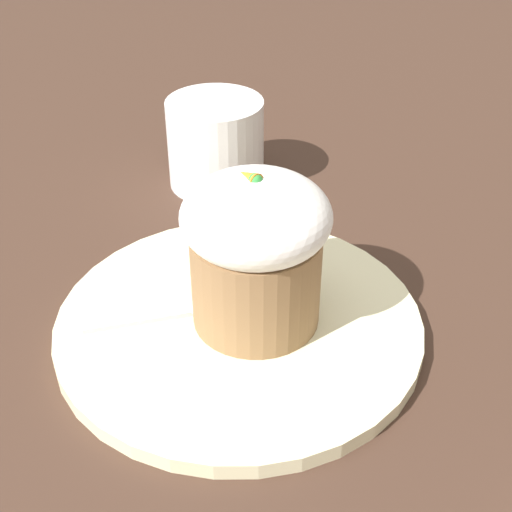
{
  "coord_description": "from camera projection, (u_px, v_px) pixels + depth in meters",
  "views": [
    {
      "loc": [
        -0.29,
        0.23,
        0.32
      ],
      "look_at": [
        -0.01,
        -0.01,
        0.06
      ],
      "focal_mm": 50.0,
      "sensor_mm": 36.0,
      "label": 1
    }
  ],
  "objects": [
    {
      "name": "ground_plane",
      "position": [
        239.0,
        330.0,
        0.49
      ],
      "size": [
        4.0,
        4.0,
        0.0
      ],
      "primitive_type": "plane",
      "color": "#3D281E"
    },
    {
      "name": "dessert_plate",
      "position": [
        239.0,
        324.0,
        0.49
      ],
      "size": [
        0.25,
        0.25,
        0.01
      ],
      "color": "beige",
      "rests_on": "ground_plane"
    },
    {
      "name": "carrot_cake",
      "position": [
        256.0,
        248.0,
        0.45
      ],
      "size": [
        0.1,
        0.1,
        0.11
      ],
      "color": "olive",
      "rests_on": "dessert_plate"
    },
    {
      "name": "spoon",
      "position": [
        195.0,
        308.0,
        0.49
      ],
      "size": [
        0.06,
        0.11,
        0.01
      ],
      "color": "silver",
      "rests_on": "dessert_plate"
    },
    {
      "name": "coffee_cup",
      "position": [
        214.0,
        142.0,
        0.64
      ],
      "size": [
        0.12,
        0.09,
        0.08
      ],
      "color": "white",
      "rests_on": "ground_plane"
    }
  ]
}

